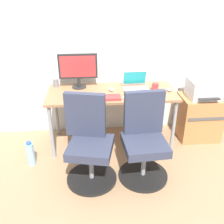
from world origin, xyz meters
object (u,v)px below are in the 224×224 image
office_chair_left (89,144)px  side_cabinet (199,117)px  desktop_monitor (78,68)px  open_laptop (136,85)px  office_chair_right (144,141)px  printer (204,89)px  water_bottle_on_floor (30,154)px  coffee_mug (155,87)px

office_chair_left → side_cabinet: size_ratio=1.59×
desktop_monitor → open_laptop: bearing=-9.5°
office_chair_left → open_laptop: open_laptop is taller
office_chair_right → side_cabinet: (0.90, 0.70, -0.13)m
printer → desktop_monitor: desktop_monitor is taller
water_bottle_on_floor → desktop_monitor: 1.17m
office_chair_left → printer: (1.48, 0.70, 0.29)m
office_chair_right → printer: bearing=37.9°
desktop_monitor → open_laptop: size_ratio=1.55×
side_cabinet → printer: (-0.00, -0.00, 0.41)m
desktop_monitor → open_laptop: (0.71, -0.12, -0.20)m
side_cabinet → coffee_mug: size_ratio=6.41×
office_chair_left → printer: office_chair_left is taller
office_chair_left → desktop_monitor: 1.02m
office_chair_right → water_bottle_on_floor: size_ratio=3.03×
office_chair_right → printer: 1.18m
printer → side_cabinet: bearing=90.0°
open_laptop → coffee_mug: bearing=-15.4°
side_cabinet → desktop_monitor: (-1.59, 0.15, 0.68)m
open_laptop → coffee_mug: size_ratio=3.37×
office_chair_left → water_bottle_on_floor: office_chair_left is taller
office_chair_right → coffee_mug: size_ratio=10.22×
water_bottle_on_floor → desktop_monitor: desktop_monitor is taller
office_chair_right → printer: office_chair_right is taller
printer → desktop_monitor: size_ratio=0.83×
office_chair_left → desktop_monitor: bearing=97.0°
printer → coffee_mug: (-0.65, -0.04, 0.06)m
side_cabinet → printer: bearing=-90.0°
desktop_monitor → office_chair_right: bearing=-51.0°
water_bottle_on_floor → printer: bearing=11.4°
office_chair_right → coffee_mug: bearing=69.1°
office_chair_right → printer: size_ratio=2.35×
printer → coffee_mug: bearing=-176.9°
printer → coffee_mug: printer is taller
open_laptop → office_chair_right: bearing=-91.6°
water_bottle_on_floor → open_laptop: open_laptop is taller
printer → water_bottle_on_floor: printer is taller
open_laptop → water_bottle_on_floor: bearing=-160.1°
side_cabinet → desktop_monitor: size_ratio=1.23×
side_cabinet → open_laptop: 1.00m
water_bottle_on_floor → coffee_mug: size_ratio=3.37×
office_chair_left → desktop_monitor: size_ratio=1.96×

